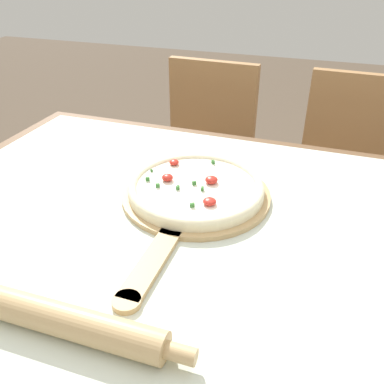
% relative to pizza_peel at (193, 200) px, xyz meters
% --- Properties ---
extents(dining_table, '(1.42, 1.05, 0.76)m').
position_rel_pizza_peel_xyz_m(dining_table, '(0.04, -0.10, -0.11)').
color(dining_table, brown).
rests_on(dining_table, ground_plane).
extents(towel_cloth, '(1.34, 0.97, 0.00)m').
position_rel_pizza_peel_xyz_m(towel_cloth, '(0.04, -0.10, -0.01)').
color(towel_cloth, silver).
rests_on(towel_cloth, dining_table).
extents(pizza_peel, '(0.35, 0.56, 0.01)m').
position_rel_pizza_peel_xyz_m(pizza_peel, '(0.00, 0.00, 0.00)').
color(pizza_peel, tan).
rests_on(pizza_peel, towel_cloth).
extents(pizza, '(0.32, 0.32, 0.04)m').
position_rel_pizza_peel_xyz_m(pizza, '(-0.00, 0.02, 0.02)').
color(pizza, beige).
rests_on(pizza, pizza_peel).
extents(rolling_pin, '(0.41, 0.06, 0.05)m').
position_rel_pizza_peel_xyz_m(rolling_pin, '(-0.06, -0.42, 0.02)').
color(rolling_pin, tan).
rests_on(rolling_pin, towel_cloth).
extents(chair_left, '(0.42, 0.42, 0.88)m').
position_rel_pizza_peel_xyz_m(chair_left, '(-0.21, 0.75, -0.26)').
color(chair_left, '#A37547').
rests_on(chair_left, ground_plane).
extents(chair_right, '(0.42, 0.42, 0.88)m').
position_rel_pizza_peel_xyz_m(chair_right, '(0.37, 0.75, -0.26)').
color(chair_right, '#A37547').
rests_on(chair_right, ground_plane).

